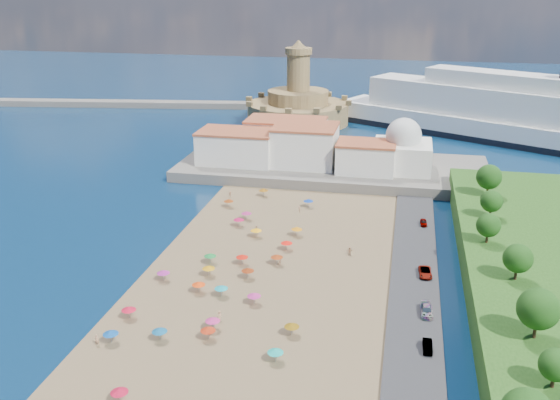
# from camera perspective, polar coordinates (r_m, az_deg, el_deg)

# --- Properties ---
(ground) EXTENTS (700.00, 700.00, 0.00)m
(ground) POSITION_cam_1_polar(r_m,az_deg,el_deg) (120.81, -4.29, -7.38)
(ground) COLOR #071938
(ground) RESTS_ON ground
(terrace) EXTENTS (90.00, 36.00, 3.00)m
(terrace) POSITION_cam_1_polar(r_m,az_deg,el_deg) (185.28, 4.83, 2.88)
(terrace) COLOR #59544C
(terrace) RESTS_ON ground
(jetty) EXTENTS (18.00, 70.00, 2.40)m
(jetty) POSITION_cam_1_polar(r_m,az_deg,el_deg) (222.05, 0.28, 5.70)
(jetty) COLOR #59544C
(jetty) RESTS_ON ground
(breakwater) EXTENTS (199.03, 34.77, 2.60)m
(breakwater) POSITION_cam_1_polar(r_m,az_deg,el_deg) (297.07, -16.98, 8.45)
(breakwater) COLOR #59544C
(breakwater) RESTS_ON ground
(waterfront_buildings) EXTENTS (57.00, 29.00, 11.00)m
(waterfront_buildings) POSITION_cam_1_polar(r_m,az_deg,el_deg) (186.06, 0.90, 5.06)
(waterfront_buildings) COLOR silver
(waterfront_buildings) RESTS_ON terrace
(domed_building) EXTENTS (16.00, 16.00, 15.00)m
(domed_building) POSITION_cam_1_polar(r_m,az_deg,el_deg) (180.19, 11.16, 4.56)
(domed_building) COLOR silver
(domed_building) RESTS_ON terrace
(fortress) EXTENTS (40.00, 40.00, 32.40)m
(fortress) POSITION_cam_1_polar(r_m,az_deg,el_deg) (249.64, 1.66, 8.55)
(fortress) COLOR #A38851
(fortress) RESTS_ON ground
(cruise_ship) EXTENTS (127.63, 79.52, 29.18)m
(cruise_ship) POSITION_cam_1_polar(r_m,az_deg,el_deg) (234.44, 20.36, 7.09)
(cruise_ship) COLOR black
(cruise_ship) RESTS_ON ground
(beach_parasols) EXTENTS (32.35, 117.11, 2.20)m
(beach_parasols) POSITION_cam_1_polar(r_m,az_deg,el_deg) (108.54, -6.92, -9.52)
(beach_parasols) COLOR gray
(beach_parasols) RESTS_ON beach
(beachgoers) EXTENTS (36.89, 93.65, 1.86)m
(beachgoers) POSITION_cam_1_polar(r_m,az_deg,el_deg) (126.22, -1.12, -5.50)
(beachgoers) COLOR tan
(beachgoers) RESTS_ON beach
(parked_cars) EXTENTS (2.68, 84.00, 1.44)m
(parked_cars) POSITION_cam_1_polar(r_m,az_deg,el_deg) (113.36, 13.22, -9.03)
(parked_cars) COLOR gray
(parked_cars) RESTS_ON promenade
(hillside_trees) EXTENTS (11.25, 106.49, 7.71)m
(hillside_trees) POSITION_cam_1_polar(r_m,az_deg,el_deg) (107.82, 20.57, -6.14)
(hillside_trees) COLOR #382314
(hillside_trees) RESTS_ON hillside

